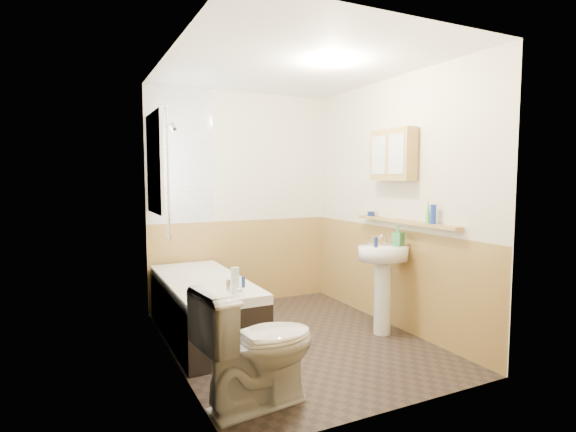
% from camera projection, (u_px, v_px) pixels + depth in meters
% --- Properties ---
extents(floor, '(2.80, 2.80, 0.00)m').
position_uv_depth(floor, '(295.00, 340.00, 4.18)').
color(floor, black).
rests_on(floor, ground).
extents(ceiling, '(2.80, 2.80, 0.00)m').
position_uv_depth(ceiling, '(295.00, 65.00, 3.96)').
color(ceiling, white).
rests_on(ceiling, ground).
extents(wall_back, '(2.20, 0.02, 2.50)m').
position_uv_depth(wall_back, '(241.00, 199.00, 5.33)').
color(wall_back, beige).
rests_on(wall_back, ground).
extents(wall_front, '(2.20, 0.02, 2.50)m').
position_uv_depth(wall_front, '(398.00, 220.00, 2.80)').
color(wall_front, beige).
rests_on(wall_front, ground).
extents(wall_left, '(0.02, 2.80, 2.50)m').
position_uv_depth(wall_left, '(172.00, 210.00, 3.58)').
color(wall_left, beige).
rests_on(wall_left, ground).
extents(wall_right, '(0.02, 2.80, 2.50)m').
position_uv_depth(wall_right, '(393.00, 203.00, 4.55)').
color(wall_right, beige).
rests_on(wall_right, ground).
extents(wainscot_right, '(0.01, 2.80, 1.00)m').
position_uv_depth(wainscot_right, '(389.00, 276.00, 4.61)').
color(wainscot_right, '#B18D48').
rests_on(wainscot_right, wall_right).
extents(wainscot_front, '(2.20, 0.01, 1.00)m').
position_uv_depth(wainscot_front, '(393.00, 335.00, 2.89)').
color(wainscot_front, '#B18D48').
rests_on(wainscot_front, wall_front).
extents(wainscot_back, '(2.20, 0.01, 1.00)m').
position_uv_depth(wainscot_back, '(243.00, 262.00, 5.37)').
color(wainscot_back, '#B18D48').
rests_on(wainscot_back, wall_back).
extents(tile_cladding_left, '(0.01, 2.80, 2.50)m').
position_uv_depth(tile_cladding_left, '(174.00, 210.00, 3.59)').
color(tile_cladding_left, white).
rests_on(tile_cladding_left, wall_left).
extents(tile_return_back, '(0.75, 0.01, 1.50)m').
position_uv_depth(tile_return_back, '(180.00, 156.00, 4.95)').
color(tile_return_back, white).
rests_on(tile_return_back, wall_back).
extents(window, '(0.03, 0.79, 0.99)m').
position_uv_depth(window, '(155.00, 163.00, 4.42)').
color(window, white).
rests_on(window, wall_left).
extents(bathtub, '(0.70, 1.69, 0.70)m').
position_uv_depth(bathtub, '(204.00, 306.00, 4.27)').
color(bathtub, black).
rests_on(bathtub, floor).
extents(shower_riser, '(0.11, 0.08, 1.21)m').
position_uv_depth(shower_riser, '(169.00, 161.00, 3.94)').
color(shower_riser, silver).
rests_on(shower_riser, wall_left).
extents(toilet, '(0.87, 0.55, 0.80)m').
position_uv_depth(toilet, '(258.00, 346.00, 2.96)').
color(toilet, white).
rests_on(toilet, floor).
extents(sink, '(0.50, 0.41, 0.97)m').
position_uv_depth(sink, '(383.00, 271.00, 4.30)').
color(sink, white).
rests_on(sink, floor).
extents(pine_shelf, '(0.10, 1.36, 0.03)m').
position_uv_depth(pine_shelf, '(404.00, 222.00, 4.30)').
color(pine_shelf, '#B18D48').
rests_on(pine_shelf, wall_right).
extents(medicine_cabinet, '(0.14, 0.55, 0.50)m').
position_uv_depth(medicine_cabinet, '(393.00, 155.00, 4.37)').
color(medicine_cabinet, '#B18D48').
rests_on(medicine_cabinet, wall_right).
extents(foam_can, '(0.06, 0.06, 0.17)m').
position_uv_depth(foam_can, '(433.00, 214.00, 3.95)').
color(foam_can, '#19339E').
rests_on(foam_can, pine_shelf).
extents(green_bottle, '(0.05, 0.05, 0.24)m').
position_uv_depth(green_bottle, '(428.00, 210.00, 4.01)').
color(green_bottle, '#59C647').
rests_on(green_bottle, pine_shelf).
extents(black_jar, '(0.08, 0.08, 0.05)m').
position_uv_depth(black_jar, '(371.00, 214.00, 4.77)').
color(black_jar, navy).
rests_on(black_jar, pine_shelf).
extents(soap_bottle, '(0.14, 0.21, 0.09)m').
position_uv_depth(soap_bottle, '(398.00, 241.00, 4.28)').
color(soap_bottle, '#388447').
rests_on(soap_bottle, sink).
extents(clear_bottle, '(0.04, 0.04, 0.10)m').
position_uv_depth(clear_bottle, '(376.00, 242.00, 4.18)').
color(clear_bottle, navy).
rests_on(clear_bottle, sink).
extents(blue_gel, '(0.06, 0.04, 0.22)m').
position_uv_depth(blue_gel, '(235.00, 280.00, 3.69)').
color(blue_gel, silver).
rests_on(blue_gel, bathtub).
extents(cream_jar, '(0.09, 0.09, 0.05)m').
position_uv_depth(cream_jar, '(202.00, 296.00, 3.52)').
color(cream_jar, black).
rests_on(cream_jar, bathtub).
extents(orange_bottle, '(0.04, 0.04, 0.09)m').
position_uv_depth(orange_bottle, '(243.00, 282.00, 3.89)').
color(orange_bottle, navy).
rests_on(orange_bottle, bathtub).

